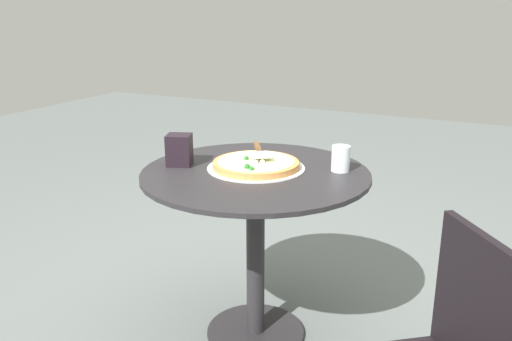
{
  "coord_description": "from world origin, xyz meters",
  "views": [
    {
      "loc": [
        -1.79,
        -0.89,
        1.36
      ],
      "look_at": [
        0.04,
        0.02,
        0.72
      ],
      "focal_mm": 37.65,
      "sensor_mm": 36.0,
      "label": 1
    }
  ],
  "objects_px": {
    "pizza_on_tray": "(256,165)",
    "pizza_server": "(259,150)",
    "patio_table": "(255,213)",
    "drinking_cup": "(341,159)",
    "napkin_dispenser": "(179,150)"
  },
  "relations": [
    {
      "from": "patio_table",
      "to": "napkin_dispenser",
      "type": "xyz_separation_m",
      "value": [
        -0.06,
        0.31,
        0.24
      ]
    },
    {
      "from": "patio_table",
      "to": "drinking_cup",
      "type": "distance_m",
      "value": 0.4
    },
    {
      "from": "pizza_server",
      "to": "patio_table",
      "type": "bearing_deg",
      "value": -160.43
    },
    {
      "from": "patio_table",
      "to": "pizza_on_tray",
      "type": "relative_size",
      "value": 2.3
    },
    {
      "from": "patio_table",
      "to": "pizza_server",
      "type": "bearing_deg",
      "value": 19.57
    },
    {
      "from": "patio_table",
      "to": "pizza_on_tray",
      "type": "bearing_deg",
      "value": 23.44
    },
    {
      "from": "pizza_server",
      "to": "napkin_dispenser",
      "type": "height_order",
      "value": "napkin_dispenser"
    },
    {
      "from": "patio_table",
      "to": "napkin_dispenser",
      "type": "relative_size",
      "value": 7.11
    },
    {
      "from": "pizza_server",
      "to": "napkin_dispenser",
      "type": "bearing_deg",
      "value": 120.93
    },
    {
      "from": "patio_table",
      "to": "pizza_server",
      "type": "relative_size",
      "value": 4.45
    },
    {
      "from": "pizza_on_tray",
      "to": "pizza_server",
      "type": "bearing_deg",
      "value": 17.53
    },
    {
      "from": "pizza_on_tray",
      "to": "napkin_dispenser",
      "type": "xyz_separation_m",
      "value": [
        -0.09,
        0.3,
        0.05
      ]
    },
    {
      "from": "pizza_server",
      "to": "napkin_dispenser",
      "type": "relative_size",
      "value": 1.6
    },
    {
      "from": "napkin_dispenser",
      "to": "pizza_on_tray",
      "type": "bearing_deg",
      "value": 176.36
    },
    {
      "from": "patio_table",
      "to": "pizza_server",
      "type": "distance_m",
      "value": 0.26
    }
  ]
}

